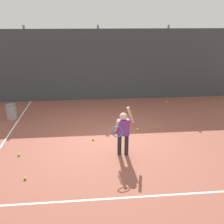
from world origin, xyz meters
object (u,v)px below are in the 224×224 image
at_px(tennis_ball_0, 93,139).
at_px(tennis_ball_3, 25,178).
at_px(tennis_ball_6, 19,155).
at_px(tennis_player, 123,130).
at_px(tennis_ball_4, 166,102).
at_px(tennis_ball_5, 138,129).
at_px(ball_hopper, 11,111).

xyz_separation_m(tennis_ball_0, tennis_ball_3, (-1.61, -1.88, 0.00)).
xyz_separation_m(tennis_ball_0, tennis_ball_6, (-2.01, -0.75, 0.00)).
distance_m(tennis_player, tennis_ball_3, 2.65).
height_order(tennis_ball_4, tennis_ball_5, same).
xyz_separation_m(tennis_ball_3, tennis_ball_5, (3.10, 2.48, 0.00)).
distance_m(ball_hopper, tennis_ball_4, 6.40).
height_order(ball_hopper, tennis_ball_3, ball_hopper).
xyz_separation_m(tennis_ball_0, tennis_ball_4, (3.33, 3.41, 0.00)).
xyz_separation_m(tennis_ball_3, tennis_ball_6, (-0.41, 1.13, 0.00)).
bearing_deg(tennis_ball_4, tennis_ball_6, -142.07).
xyz_separation_m(tennis_ball_5, tennis_ball_6, (-3.51, -1.35, 0.00)).
bearing_deg(tennis_ball_5, tennis_ball_0, -158.06).
bearing_deg(tennis_ball_3, tennis_ball_4, 46.98).
height_order(tennis_ball_5, tennis_ball_6, same).
height_order(tennis_player, tennis_ball_6, tennis_player).
bearing_deg(tennis_ball_3, tennis_ball_6, 109.85).
distance_m(tennis_ball_3, tennis_ball_4, 7.23).
bearing_deg(tennis_ball_6, tennis_ball_5, 21.07).
relative_size(tennis_player, ball_hopper, 2.40).
xyz_separation_m(tennis_player, tennis_ball_5, (0.71, 1.56, -0.69)).
distance_m(tennis_player, ball_hopper, 4.80).
xyz_separation_m(tennis_player, ball_hopper, (-3.71, 3.02, -0.44)).
bearing_deg(tennis_ball_5, tennis_ball_3, -141.38).
distance_m(tennis_player, tennis_ball_4, 5.11).
bearing_deg(tennis_player, tennis_ball_4, 51.17).
relative_size(ball_hopper, tennis_ball_3, 8.52).
relative_size(ball_hopper, tennis_ball_0, 8.52).
distance_m(tennis_ball_3, tennis_ball_6, 1.20).
height_order(ball_hopper, tennis_ball_4, ball_hopper).
relative_size(tennis_ball_0, tennis_ball_5, 1.00).
height_order(tennis_ball_3, tennis_ball_5, same).
xyz_separation_m(tennis_player, tennis_ball_0, (-0.78, 0.96, -0.69)).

